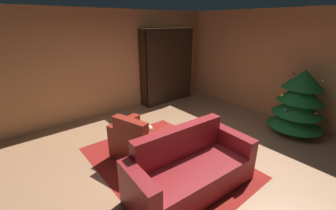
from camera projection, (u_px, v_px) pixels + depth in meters
name	position (u px, v px, depth m)	size (l,w,h in m)	color
ground_plane	(177.00, 161.00, 4.04)	(8.13, 8.13, 0.00)	#AE7C58
wall_back	(278.00, 65.00, 5.57)	(5.96, 0.06, 2.73)	tan
wall_left	(102.00, 65.00, 5.68)	(0.06, 6.90, 2.73)	tan
area_rug	(166.00, 162.00, 4.01)	(2.93, 2.18, 0.01)	maroon
bookshelf_unit	(171.00, 66.00, 6.83)	(0.38, 1.77, 2.23)	black
armchair_red	(141.00, 144.00, 4.01)	(1.19, 0.99, 0.90)	maroon
couch_red	(190.00, 170.00, 3.28)	(0.92, 2.02, 0.94)	maroon
coffee_table	(171.00, 148.00, 3.76)	(0.74, 0.74, 0.40)	black
book_stack_on_table	(172.00, 145.00, 3.73)	(0.23, 0.19, 0.08)	red
bottle_on_table	(161.00, 144.00, 3.58)	(0.07, 0.07, 0.32)	navy
decorated_tree	(299.00, 103.00, 4.82)	(1.15, 1.15, 1.47)	brown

